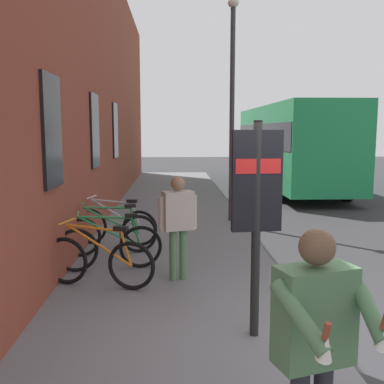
# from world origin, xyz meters

# --- Properties ---
(ground) EXTENTS (60.00, 60.00, 0.00)m
(ground) POSITION_xyz_m (6.00, -1.00, 0.00)
(ground) COLOR #2D2D30
(sidewalk_pavement) EXTENTS (24.00, 3.50, 0.12)m
(sidewalk_pavement) POSITION_xyz_m (8.00, 1.75, 0.06)
(sidewalk_pavement) COLOR slate
(sidewalk_pavement) RESTS_ON ground
(station_facade) EXTENTS (22.00, 0.65, 7.32)m
(station_facade) POSITION_xyz_m (8.99, 3.80, 3.66)
(station_facade) COLOR brown
(station_facade) RESTS_ON ground
(bicycle_end_of_row) EXTENTS (0.64, 1.72, 0.97)m
(bicycle_end_of_row) POSITION_xyz_m (1.94, 2.87, 0.51)
(bicycle_end_of_row) COLOR black
(bicycle_end_of_row) RESTS_ON sidewalk_pavement
(bicycle_mid_rack) EXTENTS (0.50, 1.75, 0.97)m
(bicycle_mid_rack) POSITION_xyz_m (2.76, 2.82, 0.51)
(bicycle_mid_rack) COLOR black
(bicycle_mid_rack) RESTS_ON sidewalk_pavement
(bicycle_leaning_wall) EXTENTS (0.59, 1.73, 0.97)m
(bicycle_leaning_wall) POSITION_xyz_m (3.69, 2.92, 0.51)
(bicycle_leaning_wall) COLOR black
(bicycle_leaning_wall) RESTS_ON sidewalk_pavement
(bicycle_beside_lamp) EXTENTS (0.56, 1.74, 0.97)m
(bicycle_beside_lamp) POSITION_xyz_m (4.41, 2.94, 0.51)
(bicycle_beside_lamp) COLOR black
(bicycle_beside_lamp) RESTS_ON sidewalk_pavement
(transit_info_sign) EXTENTS (0.13, 0.56, 2.40)m
(transit_info_sign) POSITION_xyz_m (0.29, 0.86, 1.72)
(transit_info_sign) COLOR black
(transit_info_sign) RESTS_ON sidewalk_pavement
(city_bus) EXTENTS (10.50, 2.66, 3.35)m
(city_bus) POSITION_xyz_m (13.90, -3.00, 1.92)
(city_bus) COLOR #1E8C4C
(city_bus) RESTS_ON ground
(pedestrian_by_facade) EXTENTS (0.37, 0.58, 1.61)m
(pedestrian_by_facade) POSITION_xyz_m (2.22, 1.69, 1.10)
(pedestrian_by_facade) COLOR #4C724C
(pedestrian_by_facade) RESTS_ON sidewalk_pavement
(tourist_with_hotdogs) EXTENTS (0.68, 0.68, 1.70)m
(tourist_with_hotdogs) POSITION_xyz_m (-1.89, 0.88, 1.17)
(tourist_with_hotdogs) COLOR #26262D
(tourist_with_hotdogs) RESTS_ON sidewalk_pavement
(street_lamp) EXTENTS (0.28, 0.28, 5.49)m
(street_lamp) POSITION_xyz_m (6.77, 0.30, 3.35)
(street_lamp) COLOR #333338
(street_lamp) RESTS_ON sidewalk_pavement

